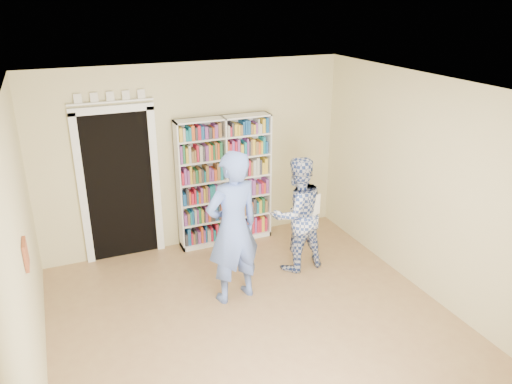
# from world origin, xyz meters

# --- Properties ---
(floor) EXTENTS (5.00, 5.00, 0.00)m
(floor) POSITION_xyz_m (0.00, 0.00, 0.00)
(floor) COLOR #996E4A
(floor) RESTS_ON ground
(ceiling) EXTENTS (5.00, 5.00, 0.00)m
(ceiling) POSITION_xyz_m (0.00, 0.00, 2.70)
(ceiling) COLOR white
(ceiling) RESTS_ON wall_back
(wall_back) EXTENTS (4.50, 0.00, 4.50)m
(wall_back) POSITION_xyz_m (0.00, 2.50, 1.35)
(wall_back) COLOR beige
(wall_back) RESTS_ON floor
(wall_left) EXTENTS (0.00, 5.00, 5.00)m
(wall_left) POSITION_xyz_m (-2.25, 0.00, 1.35)
(wall_left) COLOR beige
(wall_left) RESTS_ON floor
(wall_right) EXTENTS (0.00, 5.00, 5.00)m
(wall_right) POSITION_xyz_m (2.25, 0.00, 1.35)
(wall_right) COLOR beige
(wall_right) RESTS_ON floor
(bookshelf) EXTENTS (1.41, 0.26, 1.94)m
(bookshelf) POSITION_xyz_m (0.39, 2.34, 0.98)
(bookshelf) COLOR white
(bookshelf) RESTS_ON floor
(doorway) EXTENTS (1.10, 0.08, 2.43)m
(doorway) POSITION_xyz_m (-1.10, 2.48, 1.18)
(doorway) COLOR black
(doorway) RESTS_ON floor
(wall_art) EXTENTS (0.03, 0.25, 0.25)m
(wall_art) POSITION_xyz_m (-2.23, 0.20, 1.40)
(wall_art) COLOR maroon
(wall_art) RESTS_ON wall_left
(man_blue) EXTENTS (0.77, 0.58, 1.92)m
(man_blue) POSITION_xyz_m (-0.04, 0.84, 0.96)
(man_blue) COLOR #5E7CD2
(man_blue) RESTS_ON floor
(man_plaid) EXTENTS (0.83, 0.68, 1.60)m
(man_plaid) POSITION_xyz_m (1.01, 1.21, 0.80)
(man_plaid) COLOR navy
(man_plaid) RESTS_ON floor
(paper_sheet) EXTENTS (0.19, 0.07, 0.29)m
(paper_sheet) POSITION_xyz_m (1.18, 1.04, 0.97)
(paper_sheet) COLOR white
(paper_sheet) RESTS_ON man_plaid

